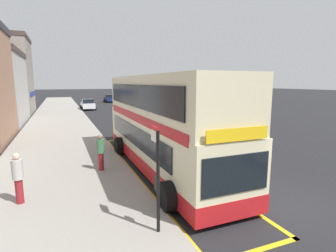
{
  "coord_description": "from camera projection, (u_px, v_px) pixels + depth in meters",
  "views": [
    {
      "loc": [
        -6.82,
        -5.9,
        4.1
      ],
      "look_at": [
        -2.2,
        5.29,
        2.07
      ],
      "focal_mm": 27.96,
      "sensor_mm": 36.0,
      "label": 1
    }
  ],
  "objects": [
    {
      "name": "parked_car_navy_ahead",
      "position": [
        110.0,
        98.0,
        54.29
      ],
      "size": [
        2.09,
        4.2,
        1.62
      ],
      "rotation": [
        0.0,
        0.0,
        0.03
      ],
      "color": "navy",
      "rests_on": "ground"
    },
    {
      "name": "pedestrian_further_back",
      "position": [
        18.0,
        176.0,
        8.54
      ],
      "size": [
        0.34,
        0.34,
        1.71
      ],
      "color": "maroon",
      "rests_on": "pavement_near"
    },
    {
      "name": "bus_stop_sign",
      "position": [
        157.0,
        172.0,
        6.83
      ],
      "size": [
        0.09,
        0.51,
        2.83
      ],
      "color": "black",
      "rests_on": "pavement_near"
    },
    {
      "name": "parked_car_white_across",
      "position": [
        88.0,
        104.0,
        39.44
      ],
      "size": [
        2.09,
        4.2,
        1.62
      ],
      "rotation": [
        0.0,
        0.0,
        0.04
      ],
      "color": "silver",
      "rests_on": "ground"
    },
    {
      "name": "pavement_near",
      "position": [
        59.0,
        113.0,
        35.15
      ],
      "size": [
        6.0,
        76.0,
        0.14
      ],
      "primitive_type": "cube",
      "color": "gray",
      "rests_on": "ground"
    },
    {
      "name": "ground_plane",
      "position": [
        112.0,
        111.0,
        37.8
      ],
      "size": [
        260.0,
        260.0,
        0.0
      ],
      "primitive_type": "plane",
      "color": "black"
    },
    {
      "name": "double_decker_bus",
      "position": [
        162.0,
        126.0,
        12.35
      ],
      "size": [
        3.22,
        11.5,
        4.4
      ],
      "color": "beige",
      "rests_on": "ground"
    },
    {
      "name": "pedestrian_waiting_near_sign",
      "position": [
        101.0,
        151.0,
        11.81
      ],
      "size": [
        0.34,
        0.34,
        1.65
      ],
      "color": "maroon",
      "rests_on": "pavement_near"
    },
    {
      "name": "parked_car_white_behind",
      "position": [
        131.0,
        105.0,
        38.49
      ],
      "size": [
        2.09,
        4.2,
        1.62
      ],
      "rotation": [
        0.0,
        0.0,
        0.03
      ],
      "color": "silver",
      "rests_on": "ground"
    },
    {
      "name": "bus_bay_markings",
      "position": [
        159.0,
        168.0,
        12.69
      ],
      "size": [
        2.81,
        13.89,
        0.01
      ],
      "color": "gold",
      "rests_on": "ground"
    }
  ]
}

